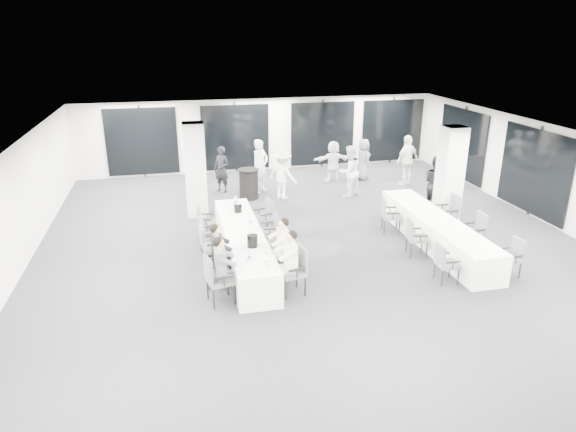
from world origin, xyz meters
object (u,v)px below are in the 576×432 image
object	(u,v)px
chair_side_left_near	(444,261)
standing_guest_g	(221,166)
chair_side_left_mid	(414,235)
standing_guest_a	(260,163)
chair_main_right_fourth	(272,228)
chair_main_right_far	(265,214)
chair_side_left_far	(388,213)
chair_main_right_near	(296,267)
standing_guest_d	(407,157)
chair_main_left_near	(216,277)
ice_bucket_near	(252,241)
standing_guest_b	(349,168)
standing_guest_e	(363,157)
chair_main_left_fourth	(207,234)
chair_main_right_mid	(278,240)
chair_side_right_far	(450,211)
ice_bucket_far	(238,208)
cocktail_table	(249,184)
standing_guest_c	(282,171)
banquet_table_main	(244,246)
chair_side_right_mid	(476,229)
chair_main_left_second	(213,263)
chair_main_left_far	(204,220)
chair_main_left_mid	(209,244)
standing_guest_f	(333,158)
standing_guest_h	(436,180)
chair_side_right_near	(512,255)
chair_main_right_second	(287,257)
banquet_table_side	(436,232)

from	to	relation	value
chair_side_left_near	standing_guest_g	bearing A→B (deg)	-151.32
chair_side_left_mid	standing_guest_a	world-z (taller)	standing_guest_a
chair_main_right_fourth	standing_guest_g	distance (m)	5.09
chair_main_right_far	chair_side_left_far	xyz separation A→B (m)	(3.31, -0.68, 0.01)
chair_main_right_near	standing_guest_d	distance (m)	9.09
chair_main_left_near	ice_bucket_near	size ratio (longest dim) A/B	3.78
chair_main_left_near	standing_guest_b	xyz separation A→B (m)	(4.99, 6.17, 0.39)
standing_guest_e	standing_guest_g	xyz separation A→B (m)	(-5.28, -0.39, 0.04)
standing_guest_a	chair_main_left_fourth	bearing A→B (deg)	-150.22
chair_main_right_mid	standing_guest_a	world-z (taller)	standing_guest_a
chair_side_right_far	ice_bucket_far	world-z (taller)	chair_side_right_far
cocktail_table	standing_guest_c	bearing A→B (deg)	-13.13
banquet_table_main	chair_side_left_mid	distance (m)	4.20
chair_side_right_mid	standing_guest_b	xyz separation A→B (m)	(-1.67, 4.92, 0.42)
standing_guest_d	standing_guest_e	bearing A→B (deg)	-61.98
cocktail_table	standing_guest_e	bearing A→B (deg)	16.56
chair_main_left_second	chair_side_left_mid	distance (m)	5.01
chair_main_left_far	ice_bucket_far	bearing A→B (deg)	81.41
chair_main_left_mid	chair_main_right_near	size ratio (longest dim) A/B	0.99
standing_guest_b	chair_main_right_far	bearing A→B (deg)	15.79
chair_side_left_mid	standing_guest_a	bearing A→B (deg)	-146.10
chair_side_right_far	standing_guest_f	bearing A→B (deg)	18.86
standing_guest_a	standing_guest_g	bearing A→B (deg)	131.01
chair_main_left_fourth	standing_guest_d	distance (m)	8.76
chair_main_right_mid	chair_main_right_far	world-z (taller)	chair_main_right_far
standing_guest_a	standing_guest_h	xyz separation A→B (m)	(4.90, -3.10, -0.05)
chair_side_left_near	banquet_table_main	bearing A→B (deg)	-116.05
standing_guest_f	ice_bucket_far	world-z (taller)	standing_guest_f
chair_side_right_near	chair_main_left_far	bearing A→B (deg)	57.54
chair_main_left_mid	standing_guest_b	world-z (taller)	standing_guest_b
chair_main_right_near	standing_guest_g	distance (m)	7.62
standing_guest_a	chair_main_right_second	bearing A→B (deg)	-130.57
banquet_table_side	chair_side_left_near	xyz separation A→B (m)	(-0.83, -1.92, 0.14)
chair_side_left_near	chair_side_right_far	xyz separation A→B (m)	(1.67, 2.77, 0.08)
chair_main_left_far	chair_main_right_mid	bearing A→B (deg)	51.30
banquet_table_side	banquet_table_main	bearing A→B (deg)	177.51
chair_main_left_second	chair_main_right_second	size ratio (longest dim) A/B	1.10
standing_guest_e	ice_bucket_far	bearing A→B (deg)	116.67
cocktail_table	standing_guest_g	distance (m)	1.29
chair_main_right_fourth	ice_bucket_far	size ratio (longest dim) A/B	3.66
standing_guest_g	ice_bucket_far	xyz separation A→B (m)	(-0.01, -4.30, -0.02)
chair_main_right_near	chair_main_right_fourth	xyz separation A→B (m)	(-0.01, 2.56, -0.09)
chair_main_right_fourth	chair_main_right_second	bearing A→B (deg)	-176.35
chair_main_right_near	chair_side_right_near	xyz separation A→B (m)	(4.97, -0.30, -0.08)
banquet_table_side	chair_main_left_second	bearing A→B (deg)	-170.58
banquet_table_main	standing_guest_h	distance (m)	6.70
chair_main_left_fourth	chair_main_right_fourth	bearing A→B (deg)	83.95
chair_side_right_mid	standing_guest_h	distance (m)	3.06
chair_main_left_far	banquet_table_side	bearing A→B (deg)	81.08
banquet_table_side	standing_guest_f	world-z (taller)	standing_guest_f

